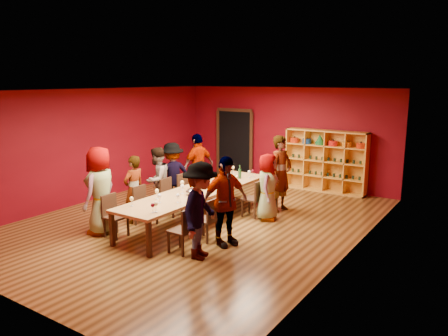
{
  "coord_description": "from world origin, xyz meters",
  "views": [
    {
      "loc": [
        5.86,
        -7.72,
        3.25
      ],
      "look_at": [
        0.18,
        0.79,
        1.15
      ],
      "focal_mm": 35.0,
      "sensor_mm": 36.0,
      "label": 1
    }
  ],
  "objects_px": {
    "chair_person_right_1": "(208,217)",
    "chair_person_right_3": "(255,197)",
    "shelving_unit": "(326,158)",
    "person_left_0": "(100,190)",
    "chair_person_left_3": "(186,189)",
    "person_left_3": "(173,174)",
    "person_left_2": "(157,180)",
    "spittoon_bowl": "(192,192)",
    "chair_person_left_2": "(169,195)",
    "person_left_1": "(134,189)",
    "chair_person_right_0": "(184,228)",
    "tasting_table": "(198,192)",
    "chair_person_left_4": "(207,182)",
    "person_right_4": "(281,174)",
    "chair_person_left_0": "(113,213)",
    "person_right_3": "(267,187)",
    "person_left_4": "(198,166)",
    "chair_person_right_4": "(271,190)",
    "wine_bottle": "(240,173)",
    "chair_person_left_1": "(143,203)",
    "person_right_1": "(225,201)",
    "person_right_0": "(201,211)"
  },
  "relations": [
    {
      "from": "person_left_2",
      "to": "chair_person_left_3",
      "type": "xyz_separation_m",
      "value": [
        0.38,
        0.64,
        -0.31
      ]
    },
    {
      "from": "person_left_0",
      "to": "person_left_4",
      "type": "distance_m",
      "value": 3.35
    },
    {
      "from": "chair_person_left_2",
      "to": "chair_person_right_1",
      "type": "height_order",
      "value": "same"
    },
    {
      "from": "person_left_1",
      "to": "chair_person_right_4",
      "type": "height_order",
      "value": "person_left_1"
    },
    {
      "from": "person_left_3",
      "to": "chair_person_right_1",
      "type": "height_order",
      "value": "person_left_3"
    },
    {
      "from": "tasting_table",
      "to": "person_right_3",
      "type": "bearing_deg",
      "value": 39.73
    },
    {
      "from": "chair_person_left_0",
      "to": "person_right_3",
      "type": "relative_size",
      "value": 0.57
    },
    {
      "from": "person_left_1",
      "to": "chair_person_left_3",
      "type": "height_order",
      "value": "person_left_1"
    },
    {
      "from": "person_right_4",
      "to": "person_right_3",
      "type": "bearing_deg",
      "value": -166.8
    },
    {
      "from": "chair_person_left_3",
      "to": "spittoon_bowl",
      "type": "bearing_deg",
      "value": -45.83
    },
    {
      "from": "person_right_4",
      "to": "person_left_2",
      "type": "bearing_deg",
      "value": 135.23
    },
    {
      "from": "chair_person_right_1",
      "to": "person_left_0",
      "type": "bearing_deg",
      "value": -157.94
    },
    {
      "from": "person_left_2",
      "to": "spittoon_bowl",
      "type": "relative_size",
      "value": 5.43
    },
    {
      "from": "person_left_1",
      "to": "person_right_4",
      "type": "bearing_deg",
      "value": 140.63
    },
    {
      "from": "chair_person_left_3",
      "to": "spittoon_bowl",
      "type": "relative_size",
      "value": 2.98
    },
    {
      "from": "chair_person_right_0",
      "to": "person_right_3",
      "type": "xyz_separation_m",
      "value": [
        0.33,
        2.68,
        0.29
      ]
    },
    {
      "from": "chair_person_right_1",
      "to": "chair_person_right_3",
      "type": "distance_m",
      "value": 1.9
    },
    {
      "from": "chair_person_left_3",
      "to": "person_left_3",
      "type": "bearing_deg",
      "value": 180.0
    },
    {
      "from": "chair_person_left_4",
      "to": "shelving_unit",
      "type": "bearing_deg",
      "value": 49.75
    },
    {
      "from": "person_left_2",
      "to": "chair_person_left_4",
      "type": "xyz_separation_m",
      "value": [
        0.38,
        1.56,
        -0.31
      ]
    },
    {
      "from": "chair_person_left_2",
      "to": "person_right_0",
      "type": "bearing_deg",
      "value": -37.4
    },
    {
      "from": "tasting_table",
      "to": "person_left_0",
      "type": "xyz_separation_m",
      "value": [
        -1.26,
        -1.76,
        0.24
      ]
    },
    {
      "from": "chair_person_left_2",
      "to": "person_left_2",
      "type": "xyz_separation_m",
      "value": [
        -0.38,
        0.0,
        0.31
      ]
    },
    {
      "from": "person_left_0",
      "to": "wine_bottle",
      "type": "distance_m",
      "value": 3.59
    },
    {
      "from": "person_left_4",
      "to": "chair_person_right_4",
      "type": "distance_m",
      "value": 2.16
    },
    {
      "from": "chair_person_left_4",
      "to": "person_right_3",
      "type": "relative_size",
      "value": 0.57
    },
    {
      "from": "chair_person_left_0",
      "to": "person_right_3",
      "type": "distance_m",
      "value": 3.53
    },
    {
      "from": "person_left_3",
      "to": "chair_person_right_0",
      "type": "height_order",
      "value": "person_left_3"
    },
    {
      "from": "chair_person_left_2",
      "to": "person_left_3",
      "type": "xyz_separation_m",
      "value": [
        -0.44,
        0.64,
        0.33
      ]
    },
    {
      "from": "chair_person_right_0",
      "to": "tasting_table",
      "type": "bearing_deg",
      "value": 118.91
    },
    {
      "from": "chair_person_right_1",
      "to": "chair_person_left_4",
      "type": "bearing_deg",
      "value": 126.41
    },
    {
      "from": "person_right_1",
      "to": "person_right_4",
      "type": "bearing_deg",
      "value": 24.97
    },
    {
      "from": "person_left_1",
      "to": "person_left_3",
      "type": "distance_m",
      "value": 1.55
    },
    {
      "from": "chair_person_left_1",
      "to": "person_right_3",
      "type": "distance_m",
      "value": 2.87
    },
    {
      "from": "chair_person_right_1",
      "to": "chair_person_left_3",
      "type": "bearing_deg",
      "value": 139.53
    },
    {
      "from": "chair_person_left_4",
      "to": "person_right_4",
      "type": "relative_size",
      "value": 0.47
    },
    {
      "from": "person_left_0",
      "to": "chair_person_left_2",
      "type": "height_order",
      "value": "person_left_0"
    },
    {
      "from": "person_left_1",
      "to": "chair_person_left_4",
      "type": "relative_size",
      "value": 1.75
    },
    {
      "from": "person_left_1",
      "to": "chair_person_right_4",
      "type": "relative_size",
      "value": 1.75
    },
    {
      "from": "chair_person_left_1",
      "to": "chair_person_right_4",
      "type": "height_order",
      "value": "same"
    },
    {
      "from": "person_left_4",
      "to": "person_right_4",
      "type": "relative_size",
      "value": 0.95
    },
    {
      "from": "chair_person_left_0",
      "to": "chair_person_left_3",
      "type": "height_order",
      "value": "same"
    },
    {
      "from": "chair_person_left_2",
      "to": "person_left_3",
      "type": "height_order",
      "value": "person_left_3"
    },
    {
      "from": "person_left_1",
      "to": "chair_person_left_3",
      "type": "relative_size",
      "value": 1.75
    },
    {
      "from": "shelving_unit",
      "to": "person_left_0",
      "type": "distance_m",
      "value": 6.63
    },
    {
      "from": "chair_person_left_4",
      "to": "chair_person_right_4",
      "type": "xyz_separation_m",
      "value": [
        1.82,
        0.24,
        0.0
      ]
    },
    {
      "from": "chair_person_left_0",
      "to": "chair_person_left_4",
      "type": "height_order",
      "value": "same"
    },
    {
      "from": "shelving_unit",
      "to": "person_left_0",
      "type": "xyz_separation_m",
      "value": [
        -2.66,
        -6.07,
        -0.05
      ]
    },
    {
      "from": "person_left_3",
      "to": "person_right_4",
      "type": "xyz_separation_m",
      "value": [
        2.52,
        1.16,
        0.12
      ]
    },
    {
      "from": "person_left_1",
      "to": "person_right_4",
      "type": "xyz_separation_m",
      "value": [
        2.36,
        2.7,
        0.17
      ]
    }
  ]
}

